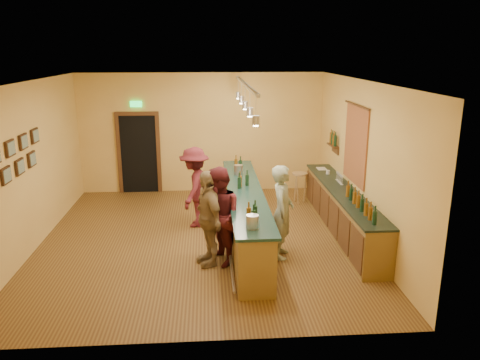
{
  "coord_description": "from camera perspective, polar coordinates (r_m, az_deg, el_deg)",
  "views": [
    {
      "loc": [
        0.15,
        -8.98,
        3.78
      ],
      "look_at": [
        0.8,
        0.2,
        1.2
      ],
      "focal_mm": 35.0,
      "sensor_mm": 36.0,
      "label": 1
    }
  ],
  "objects": [
    {
      "name": "bar_stool",
      "position": [
        11.84,
        7.29,
        0.2
      ],
      "size": [
        0.39,
        0.39,
        0.79
      ],
      "rotation": [
        0.0,
        0.0,
        0.39
      ],
      "color": "#9B6D46",
      "rests_on": "floor"
    },
    {
      "name": "tapestry",
      "position": [
        10.06,
        13.91,
        4.14
      ],
      "size": [
        0.03,
        1.4,
        1.6
      ],
      "primitive_type": "cube",
      "color": "maroon",
      "rests_on": "wall_right"
    },
    {
      "name": "floor",
      "position": [
        9.75,
        -4.64,
        -7.22
      ],
      "size": [
        7.0,
        7.0,
        0.0
      ],
      "primitive_type": "plane",
      "color": "#553318",
      "rests_on": "ground"
    },
    {
      "name": "bottle_shelf",
      "position": [
        11.49,
        11.32,
        4.75
      ],
      "size": [
        0.17,
        0.55,
        0.54
      ],
      "color": "#4B2A16",
      "rests_on": "wall_right"
    },
    {
      "name": "wall_right",
      "position": [
        9.75,
        14.63,
        2.22
      ],
      "size": [
        0.02,
        7.0,
        3.2
      ],
      "primitive_type": "cube",
      "color": "gold",
      "rests_on": "floor"
    },
    {
      "name": "picture_grid",
      "position": [
        9.08,
        -25.68,
        2.46
      ],
      "size": [
        0.06,
        2.2,
        0.7
      ],
      "primitive_type": null,
      "color": "#382111",
      "rests_on": "wall_left"
    },
    {
      "name": "pendant_track",
      "position": [
        9.05,
        0.63,
        10.6
      ],
      "size": [
        0.11,
        4.6,
        0.5
      ],
      "color": "silver",
      "rests_on": "ceiling"
    },
    {
      "name": "bartender",
      "position": [
        8.69,
        5.18,
        -3.88
      ],
      "size": [
        0.55,
        0.72,
        1.77
      ],
      "primitive_type": "imported",
      "rotation": [
        0.0,
        0.0,
        1.35
      ],
      "color": "gray",
      "rests_on": "floor"
    },
    {
      "name": "back_counter",
      "position": [
        10.14,
        12.38,
        -3.68
      ],
      "size": [
        0.6,
        4.55,
        1.27
      ],
      "color": "brown",
      "rests_on": "floor"
    },
    {
      "name": "wall_left",
      "position": [
        9.85,
        -24.12,
        1.48
      ],
      "size": [
        0.02,
        7.0,
        3.2
      ],
      "primitive_type": "cube",
      "color": "gold",
      "rests_on": "floor"
    },
    {
      "name": "ceiling",
      "position": [
        9.0,
        -5.09,
        11.9
      ],
      "size": [
        6.5,
        7.0,
        0.02
      ],
      "primitive_type": "cube",
      "color": "silver",
      "rests_on": "wall_back"
    },
    {
      "name": "tasting_bar",
      "position": [
        9.55,
        0.58,
        -3.75
      ],
      "size": [
        0.73,
        5.1,
        1.38
      ],
      "color": "brown",
      "rests_on": "floor"
    },
    {
      "name": "customer_b",
      "position": [
        8.38,
        -3.9,
        -4.64
      ],
      "size": [
        0.74,
        1.11,
        1.75
      ],
      "primitive_type": "imported",
      "rotation": [
        0.0,
        0.0,
        -1.24
      ],
      "color": "#997A51",
      "rests_on": "floor"
    },
    {
      "name": "doorway",
      "position": [
        12.87,
        -12.23,
        3.4
      ],
      "size": [
        1.15,
        0.09,
        2.48
      ],
      "color": "black",
      "rests_on": "wall_back"
    },
    {
      "name": "wall_front",
      "position": [
        5.9,
        -5.24,
        -6.1
      ],
      "size": [
        6.5,
        0.02,
        3.2
      ],
      "primitive_type": "cube",
      "color": "gold",
      "rests_on": "floor"
    },
    {
      "name": "customer_c",
      "position": [
        10.23,
        -5.54,
        -0.87
      ],
      "size": [
        0.9,
        1.26,
        1.77
      ],
      "primitive_type": "imported",
      "rotation": [
        0.0,
        0.0,
        -1.8
      ],
      "color": "#59191E",
      "rests_on": "floor"
    },
    {
      "name": "customer_a",
      "position": [
        8.36,
        -2.55,
        -4.52
      ],
      "size": [
        0.96,
        1.07,
        1.8
      ],
      "primitive_type": "imported",
      "rotation": [
        0.0,
        0.0,
        -1.18
      ],
      "color": "#59191E",
      "rests_on": "floor"
    },
    {
      "name": "wall_back",
      "position": [
        12.67,
        -4.67,
        5.7
      ],
      "size": [
        6.5,
        0.02,
        3.2
      ],
      "primitive_type": "cube",
      "color": "gold",
      "rests_on": "floor"
    }
  ]
}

